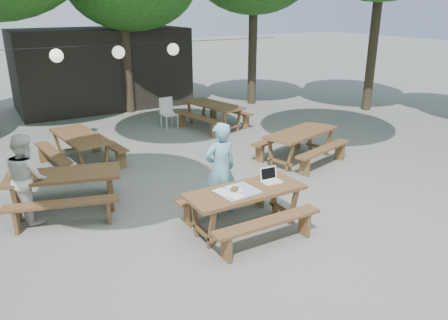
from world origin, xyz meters
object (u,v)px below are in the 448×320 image
picnic_table_nw (66,192)px  plastic_chair (169,119)px  second_person (26,178)px  woman (220,169)px  main_picnic_table (245,209)px

picnic_table_nw → plastic_chair: (4.01, 4.45, -0.13)m
picnic_table_nw → second_person: bearing=-164.1°
woman → second_person: 3.38m
woman → plastic_chair: (1.59, 5.95, -0.60)m
second_person → plastic_chair: 6.43m
main_picnic_table → woman: woman is taller
picnic_table_nw → plastic_chair: size_ratio=2.51×
main_picnic_table → woman: 0.91m
second_person → plastic_chair: bearing=-63.6°
second_person → plastic_chair: size_ratio=1.76×
picnic_table_nw → second_person: (-0.61, 0.00, 0.40)m
main_picnic_table → plastic_chair: size_ratio=2.22×
picnic_table_nw → plastic_chair: plastic_chair is taller
woman → plastic_chair: size_ratio=1.91×
main_picnic_table → plastic_chair: plastic_chair is taller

